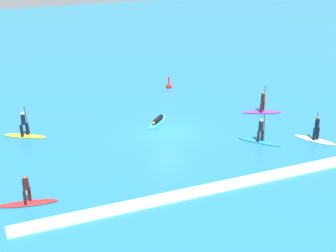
{
  "coord_description": "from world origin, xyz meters",
  "views": [
    {
      "loc": [
        -12.48,
        -30.08,
        14.07
      ],
      "look_at": [
        0.0,
        0.0,
        0.5
      ],
      "focal_mm": 52.87,
      "sensor_mm": 36.0,
      "label": 1
    }
  ],
  "objects": [
    {
      "name": "surfer_on_red_board",
      "position": [
        -10.66,
        -6.08,
        0.41
      ],
      "size": [
        3.21,
        1.17,
        1.75
      ],
      "rotation": [
        0.0,
        0.0,
        2.96
      ],
      "color": "red",
      "rests_on": "ground_plane"
    },
    {
      "name": "marker_buoy",
      "position": [
        4.01,
        9.45,
        0.18
      ],
      "size": [
        0.51,
        0.51,
        1.17
      ],
      "color": "red",
      "rests_on": "ground_plane"
    },
    {
      "name": "surfer_on_white_board",
      "position": [
        8.88,
        -5.19,
        0.45
      ],
      "size": [
        2.21,
        2.86,
        2.0
      ],
      "rotation": [
        0.0,
        0.0,
        2.14
      ],
      "color": "white",
      "rests_on": "ground_plane"
    },
    {
      "name": "surfer_on_blue_board",
      "position": [
        5.18,
        -3.97,
        0.43
      ],
      "size": [
        2.38,
        2.69,
        2.14
      ],
      "rotation": [
        0.0,
        0.0,
        5.41
      ],
      "color": "#1E8CD1",
      "rests_on": "ground_plane"
    },
    {
      "name": "wave_crest",
      "position": [
        0.0,
        -8.52,
        0.09
      ],
      "size": [
        24.08,
        0.9,
        0.18
      ],
      "primitive_type": "cube",
      "color": "white",
      "rests_on": "ground_plane"
    },
    {
      "name": "surfer_on_teal_board",
      "position": [
        -0.05,
        1.95,
        0.16
      ],
      "size": [
        2.46,
        2.45,
        0.44
      ],
      "rotation": [
        0.0,
        0.0,
        3.92
      ],
      "color": "#33C6CC",
      "rests_on": "ground_plane"
    },
    {
      "name": "surfer_on_yellow_board",
      "position": [
        -9.57,
        3.22,
        0.48
      ],
      "size": [
        3.03,
        2.22,
        2.28
      ],
      "rotation": [
        0.0,
        0.0,
        5.73
      ],
      "color": "yellow",
      "rests_on": "ground_plane"
    },
    {
      "name": "surfer_on_purple_board",
      "position": [
        8.4,
        0.83,
        0.39
      ],
      "size": [
        3.08,
        1.76,
        2.18
      ],
      "rotation": [
        0.0,
        0.0,
        5.9
      ],
      "color": "purple",
      "rests_on": "ground_plane"
    },
    {
      "name": "ground_plane",
      "position": [
        0.0,
        0.0,
        0.0
      ],
      "size": [
        120.0,
        120.0,
        0.0
      ],
      "primitive_type": "plane",
      "color": "teal",
      "rests_on": "ground"
    }
  ]
}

